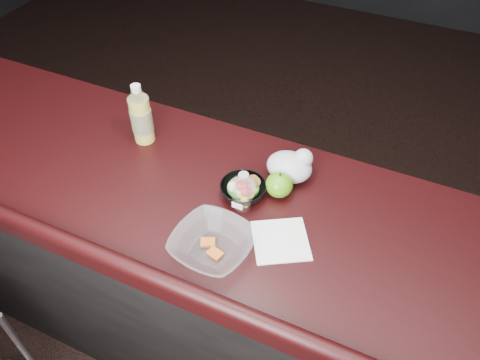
% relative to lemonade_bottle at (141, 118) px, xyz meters
% --- Properties ---
extents(counter, '(4.06, 0.71, 1.02)m').
position_rel_lemonade_bottle_xyz_m(counter, '(0.41, -0.14, -0.60)').
color(counter, black).
rests_on(counter, ground).
extents(lemonade_bottle, '(0.08, 0.08, 0.23)m').
position_rel_lemonade_bottle_xyz_m(lemonade_bottle, '(0.00, 0.00, 0.00)').
color(lemonade_bottle, gold).
rests_on(lemonade_bottle, counter).
extents(fruit_cup, '(0.08, 0.08, 0.12)m').
position_rel_lemonade_bottle_xyz_m(fruit_cup, '(0.46, -0.15, -0.04)').
color(fruit_cup, white).
rests_on(fruit_cup, counter).
extents(green_apple, '(0.09, 0.09, 0.09)m').
position_rel_lemonade_bottle_xyz_m(green_apple, '(0.54, -0.05, -0.06)').
color(green_apple, '#48800E').
rests_on(green_apple, counter).
extents(plastic_bag, '(0.15, 0.12, 0.11)m').
position_rel_lemonade_bottle_xyz_m(plastic_bag, '(0.55, 0.04, -0.05)').
color(plastic_bag, silver).
rests_on(plastic_bag, counter).
extents(snack_bowl, '(0.16, 0.16, 0.08)m').
position_rel_lemonade_bottle_xyz_m(snack_bowl, '(0.44, -0.10, -0.07)').
color(snack_bowl, black).
rests_on(snack_bowl, counter).
extents(takeout_bowl, '(0.25, 0.25, 0.06)m').
position_rel_lemonade_bottle_xyz_m(takeout_bowl, '(0.45, -0.34, -0.07)').
color(takeout_bowl, silver).
rests_on(takeout_bowl, counter).
extents(paper_napkin, '(0.22, 0.22, 0.00)m').
position_rel_lemonade_bottle_xyz_m(paper_napkin, '(0.62, -0.23, -0.09)').
color(paper_napkin, white).
rests_on(paper_napkin, counter).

